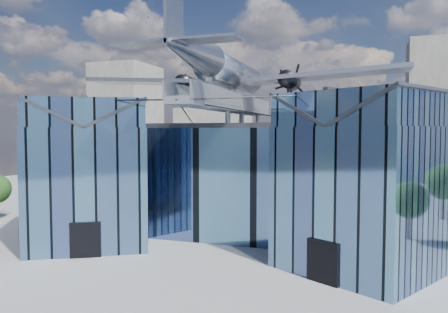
% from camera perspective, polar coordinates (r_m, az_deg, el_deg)
% --- Properties ---
extents(ground_plane, '(120.00, 120.00, 0.00)m').
position_cam_1_polar(ground_plane, '(34.21, -1.09, -12.32)').
color(ground_plane, gray).
extents(museum, '(32.88, 24.50, 17.60)m').
position_cam_1_polar(museum, '(38.65, 1.80, -2.15)').
color(museum, '#4C719C').
rests_on(museum, ground).
extents(bg_towers, '(77.00, 24.50, 26.00)m').
position_cam_1_polar(bg_towers, '(82.10, 11.81, 3.77)').
color(bg_towers, slate).
rests_on(bg_towers, ground).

